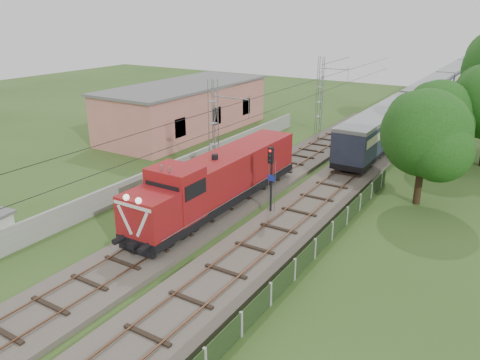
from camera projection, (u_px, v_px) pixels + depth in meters
The scene contains 12 objects.
ground at pixel (132, 263), 24.70m from camera, with size 140.00×140.00×0.00m, color #2D4B1C.
track_main at pixel (209, 214), 30.23m from camera, with size 4.20×70.00×0.45m.
track_side at pixel (351, 171), 38.14m from camera, with size 4.20×80.00×0.45m.
catenary at pixel (214, 133), 34.35m from camera, with size 3.31×70.00×8.00m.
boundary_wall at pixel (178, 168), 37.24m from camera, with size 0.25×40.00×1.50m, color #9E9E99.
station_building at pixel (186, 108), 50.38m from camera, with size 8.40×20.40×5.22m.
fence at pixel (294, 270), 22.93m from camera, with size 0.12×32.00×1.20m.
locomotive at pixel (219, 180), 30.57m from camera, with size 2.83×16.18×4.11m.
coach_rake at pixel (443, 83), 69.81m from camera, with size 2.82×84.03×3.26m.
signal_post at pixel (271, 169), 29.31m from camera, with size 0.51×0.40×4.65m.
tree_a at pixel (427, 134), 30.58m from camera, with size 6.09×5.80×7.90m.
tree_c at pixel (440, 113), 38.50m from camera, with size 5.64×5.37×7.31m.
Camera 1 is at (16.28, -15.44, 12.59)m, focal length 35.00 mm.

